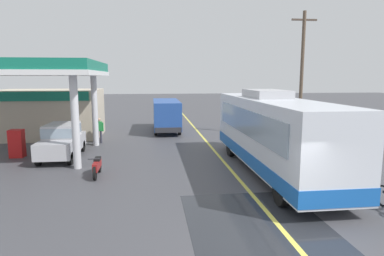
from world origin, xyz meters
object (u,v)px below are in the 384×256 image
Objects in this scene: coach_bus_main at (273,135)px; motorcycle_parked_forecourt at (97,166)px; car_at_pump at (62,139)px; pedestrian_near_pump at (99,129)px; minibus_opposing_lane at (166,113)px.

coach_bus_main is 6.13× the size of motorcycle_parked_forecourt.
coach_bus_main is 2.63× the size of car_at_pump.
motorcycle_parked_forecourt is (-7.78, 0.31, -1.28)m from coach_bus_main.
car_at_pump is at bearing 122.88° from motorcycle_parked_forecourt.
motorcycle_parked_forecourt is 7.59m from pedestrian_near_pump.
motorcycle_parked_forecourt is at bearing -57.12° from car_at_pump.
car_at_pump is 0.69× the size of minibus_opposing_lane.
coach_bus_main is 10.94m from car_at_pump.
pedestrian_near_pump reaches higher than motorcycle_parked_forecourt.
pedestrian_near_pump is at bearing -135.51° from minibus_opposing_lane.
minibus_opposing_lane is 3.69× the size of pedestrian_near_pump.
minibus_opposing_lane reaches higher than car_at_pump.
minibus_opposing_lane is at bearing 54.47° from car_at_pump.
minibus_opposing_lane reaches higher than pedestrian_near_pump.
minibus_opposing_lane is 12.55m from motorcycle_parked_forecourt.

